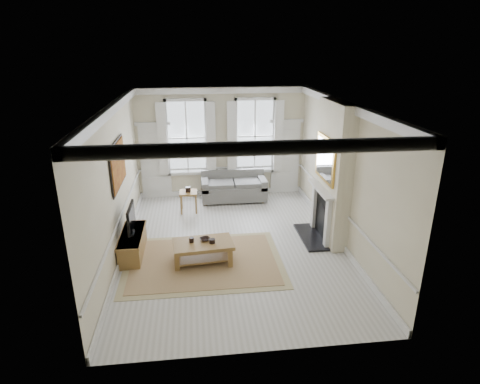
{
  "coord_description": "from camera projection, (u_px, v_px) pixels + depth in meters",
  "views": [
    {
      "loc": [
        -0.85,
        -8.61,
        4.59
      ],
      "look_at": [
        0.21,
        0.36,
        1.25
      ],
      "focal_mm": 30.0,
      "sensor_mm": 36.0,
      "label": 1
    }
  ],
  "objects": [
    {
      "name": "bowl",
      "position": [
        205.0,
        239.0,
        8.9
      ],
      "size": [
        0.29,
        0.29,
        0.05
      ],
      "primitive_type": "imported",
      "rotation": [
        0.0,
        0.0,
        0.42
      ],
      "color": "black",
      "rests_on": "coffee_table"
    },
    {
      "name": "right_wall",
      "position": [
        343.0,
        175.0,
        9.4
      ],
      "size": [
        0.0,
        7.2,
        7.2
      ],
      "primitive_type": "plane",
      "rotation": [
        1.57,
        0.0,
        -1.57
      ],
      "color": "beige",
      "rests_on": "floor"
    },
    {
      "name": "tv_stand",
      "position": [
        133.0,
        244.0,
        9.23
      ],
      "size": [
        0.47,
        1.47,
        0.52
      ],
      "primitive_type": "cube",
      "color": "brown",
      "rests_on": "floor"
    },
    {
      "name": "door_left",
      "position": [
        155.0,
        162.0,
        12.4
      ],
      "size": [
        0.9,
        0.08,
        2.3
      ],
      "primitive_type": "cube",
      "color": "silver",
      "rests_on": "floor"
    },
    {
      "name": "coffee_table",
      "position": [
        203.0,
        246.0,
        8.84
      ],
      "size": [
        1.37,
        0.88,
        0.49
      ],
      "rotation": [
        0.0,
        0.0,
        0.09
      ],
      "color": "brown",
      "rests_on": "rug"
    },
    {
      "name": "back_wall",
      "position": [
        221.0,
        143.0,
        12.47
      ],
      "size": [
        5.2,
        0.0,
        5.2
      ],
      "primitive_type": "plane",
      "rotation": [
        1.57,
        0.0,
        0.0
      ],
      "color": "beige",
      "rests_on": "floor"
    },
    {
      "name": "sofa",
      "position": [
        233.0,
        188.0,
        12.51
      ],
      "size": [
        1.98,
        0.96,
        0.89
      ],
      "color": "#595856",
      "rests_on": "floor"
    },
    {
      "name": "rug",
      "position": [
        204.0,
        261.0,
        8.98
      ],
      "size": [
        3.5,
        2.6,
        0.02
      ],
      "primitive_type": "cube",
      "color": "#9D7851",
      "rests_on": "floor"
    },
    {
      "name": "chimney_breast",
      "position": [
        333.0,
        173.0,
        9.57
      ],
      "size": [
        0.35,
        1.7,
        3.38
      ],
      "primitive_type": "cube",
      "color": "beige",
      "rests_on": "floor"
    },
    {
      "name": "painting",
      "position": [
        118.0,
        164.0,
        8.99
      ],
      "size": [
        0.05,
        1.66,
        1.06
      ],
      "primitive_type": "cube",
      "color": "#AA731D",
      "rests_on": "left_wall"
    },
    {
      "name": "mirror",
      "position": [
        325.0,
        159.0,
        9.42
      ],
      "size": [
        0.06,
        1.26,
        1.06
      ],
      "primitive_type": "cube",
      "color": "gold",
      "rests_on": "chimney_breast"
    },
    {
      "name": "left_wall",
      "position": [
        115.0,
        184.0,
        8.83
      ],
      "size": [
        0.0,
        7.2,
        7.2
      ],
      "primitive_type": "plane",
      "rotation": [
        1.57,
        0.0,
        1.57
      ],
      "color": "beige",
      "rests_on": "floor"
    },
    {
      "name": "door_right",
      "position": [
        285.0,
        158.0,
        12.85
      ],
      "size": [
        0.9,
        0.08,
        2.3
      ],
      "primitive_type": "cube",
      "color": "silver",
      "rests_on": "floor"
    },
    {
      "name": "hearth",
      "position": [
        311.0,
        237.0,
        10.1
      ],
      "size": [
        0.55,
        1.5,
        0.05
      ],
      "primitive_type": "cube",
      "color": "black",
      "rests_on": "floor"
    },
    {
      "name": "ceiling",
      "position": [
        232.0,
        104.0,
        8.53
      ],
      "size": [
        7.2,
        7.2,
        0.0
      ],
      "primitive_type": "plane",
      "rotation": [
        3.14,
        0.0,
        0.0
      ],
      "color": "white",
      "rests_on": "back_wall"
    },
    {
      "name": "ceramic_pot_a",
      "position": [
        192.0,
        240.0,
        8.82
      ],
      "size": [
        0.11,
        0.11,
        0.11
      ],
      "primitive_type": "cylinder",
      "color": "black",
      "rests_on": "coffee_table"
    },
    {
      "name": "window_right",
      "position": [
        255.0,
        136.0,
        12.47
      ],
      "size": [
        1.26,
        0.2,
        2.2
      ],
      "primitive_type": null,
      "color": "#B2BCC6",
      "rests_on": "back_wall"
    },
    {
      "name": "tv",
      "position": [
        131.0,
        218.0,
        9.0
      ],
      "size": [
        0.08,
        0.9,
        0.68
      ],
      "color": "black",
      "rests_on": "tv_stand"
    },
    {
      "name": "fireplace",
      "position": [
        321.0,
        211.0,
        9.88
      ],
      "size": [
        0.21,
        1.45,
        1.33
      ],
      "color": "silver",
      "rests_on": "floor"
    },
    {
      "name": "ceramic_pot_b",
      "position": [
        212.0,
        241.0,
        8.77
      ],
      "size": [
        0.13,
        0.13,
        0.09
      ],
      "primitive_type": "cylinder",
      "color": "black",
      "rests_on": "coffee_table"
    },
    {
      "name": "side_table",
      "position": [
        188.0,
        195.0,
        11.54
      ],
      "size": [
        0.51,
        0.51,
        0.61
      ],
      "rotation": [
        0.0,
        0.0,
        -0.02
      ],
      "color": "brown",
      "rests_on": "floor"
    },
    {
      "name": "floor",
      "position": [
        233.0,
        246.0,
        9.7
      ],
      "size": [
        7.2,
        7.2,
        0.0
      ],
      "primitive_type": "plane",
      "color": "#B7B5AD",
      "rests_on": "ground"
    },
    {
      "name": "window_left",
      "position": [
        187.0,
        138.0,
        12.24
      ],
      "size": [
        1.26,
        0.2,
        2.2
      ],
      "primitive_type": null,
      "color": "#B2BCC6",
      "rests_on": "back_wall"
    }
  ]
}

